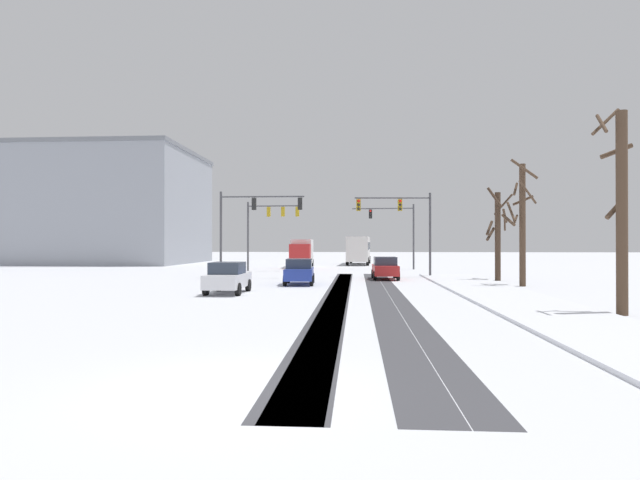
{
  "coord_description": "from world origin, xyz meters",
  "views": [
    {
      "loc": [
        2.31,
        -9.17,
        2.59
      ],
      "look_at": [
        0.0,
        24.01,
        2.8
      ],
      "focal_mm": 29.85,
      "sensor_mm": 36.0,
      "label": 1
    }
  ],
  "objects": [
    {
      "name": "box_truck_delivery",
      "position": [
        -3.65,
        47.99,
        1.63
      ],
      "size": [
        2.51,
        7.48,
        3.02
      ],
      "color": "red",
      "rests_on": "ground"
    },
    {
      "name": "car_red_lead",
      "position": [
        4.33,
        29.28,
        0.82
      ],
      "size": [
        1.91,
        4.14,
        1.62
      ],
      "color": "red",
      "rests_on": "ground"
    },
    {
      "name": "bare_tree_sidewalk_mid",
      "position": [
        12.21,
        23.6,
        3.98
      ],
      "size": [
        1.86,
        1.84,
        7.62
      ],
      "color": "#4C3828",
      "rests_on": "ground"
    },
    {
      "name": "bus_oncoming",
      "position": [
        2.55,
        56.61,
        1.99
      ],
      "size": [
        3.05,
        11.11,
        3.38
      ],
      "color": "silver",
      "rests_on": "ground"
    },
    {
      "name": "bare_tree_sidewalk_far",
      "position": [
        12.06,
        28.5,
        3.36
      ],
      "size": [
        1.95,
        1.87,
        6.49
      ],
      "color": "#423023",
      "rests_on": "ground"
    },
    {
      "name": "wheel_track_right_lane",
      "position": [
        1.26,
        17.15,
        0.0
      ],
      "size": [
        1.19,
        37.73,
        0.01
      ],
      "primitive_type": "cube",
      "color": "#424247",
      "rests_on": "ground"
    },
    {
      "name": "wheel_track_left_lane",
      "position": [
        1.4,
        17.15,
        0.0
      ],
      "size": [
        1.08,
        37.73,
        0.01
      ],
      "primitive_type": "cube",
      "color": "#424247",
      "rests_on": "ground"
    },
    {
      "name": "bare_tree_sidewalk_near",
      "position": [
        11.81,
        10.68,
        3.88
      ],
      "size": [
        1.57,
        1.51,
        7.67
      ],
      "color": "#4C3828",
      "rests_on": "ground"
    },
    {
      "name": "car_white_third",
      "position": [
        -4.36,
        17.92,
        0.82
      ],
      "size": [
        1.85,
        4.11,
        1.62
      ],
      "color": "silver",
      "rests_on": "ground"
    },
    {
      "name": "wheel_track_oncoming",
      "position": [
        3.39,
        17.15,
        0.0
      ],
      "size": [
        1.02,
        37.73,
        0.01
      ],
      "primitive_type": "cube",
      "color": "#424247",
      "rests_on": "ground"
    },
    {
      "name": "sidewalk_kerb_right",
      "position": [
        9.35,
        15.43,
        0.06
      ],
      "size": [
        4.0,
        37.73,
        0.12
      ],
      "primitive_type": "cube",
      "color": "white",
      "rests_on": "ground"
    },
    {
      "name": "ground_plane",
      "position": [
        0.0,
        0.0,
        0.0
      ],
      "size": [
        300.0,
        300.0,
        0.0
      ],
      "primitive_type": "plane",
      "color": "silver"
    },
    {
      "name": "car_blue_second",
      "position": [
        -1.31,
        24.09,
        0.82
      ],
      "size": [
        2.01,
        4.19,
        1.62
      ],
      "color": "#233899",
      "rests_on": "ground"
    },
    {
      "name": "office_building_far_left_block",
      "position": [
        -32.02,
        58.8,
        7.35
      ],
      "size": [
        25.86,
        19.99,
        14.68
      ],
      "color": "#9399A3",
      "rests_on": "ground"
    },
    {
      "name": "wheel_track_center",
      "position": [
        4.28,
        17.15,
        0.0
      ],
      "size": [
        0.72,
        37.73,
        0.01
      ],
      "primitive_type": "cube",
      "color": "#424247",
      "rests_on": "ground"
    },
    {
      "name": "traffic_signal_far_right",
      "position": [
        6.24,
        44.4,
        4.44
      ],
      "size": [
        6.2,
        0.56,
        6.5
      ],
      "color": "#47474C",
      "rests_on": "ground"
    },
    {
      "name": "traffic_signal_near_right",
      "position": [
        5.92,
        32.12,
        4.64
      ],
      "size": [
        5.9,
        0.78,
        6.5
      ],
      "color": "#47474C",
      "rests_on": "ground"
    },
    {
      "name": "traffic_signal_near_left",
      "position": [
        -5.73,
        30.31,
        4.66
      ],
      "size": [
        6.42,
        0.38,
        6.5
      ],
      "color": "#47474C",
      "rests_on": "ground"
    },
    {
      "name": "traffic_signal_far_left",
      "position": [
        -5.96,
        40.2,
        4.76
      ],
      "size": [
        5.06,
        0.56,
        6.5
      ],
      "color": "#47474C",
      "rests_on": "ground"
    }
  ]
}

